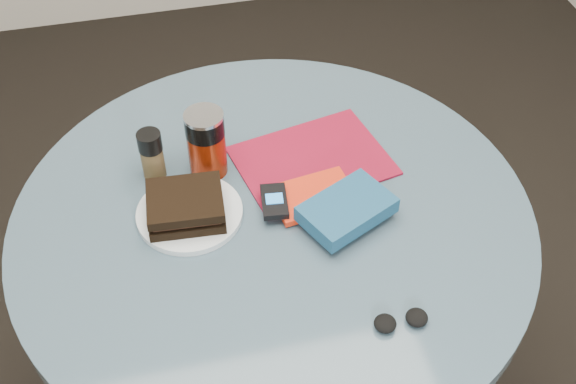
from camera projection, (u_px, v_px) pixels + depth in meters
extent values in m
cylinder|color=black|center=(275.00, 325.00, 1.65)|extent=(0.11, 0.11, 0.68)
cylinder|color=#364C5A|center=(273.00, 220.00, 1.39)|extent=(1.00, 1.00, 0.04)
cylinder|color=silver|center=(190.00, 213.00, 1.37)|extent=(0.27, 0.27, 0.01)
cube|color=black|center=(186.00, 211.00, 1.35)|extent=(0.15, 0.13, 0.02)
cube|color=#331C13|center=(186.00, 206.00, 1.34)|extent=(0.13, 0.11, 0.01)
cube|color=black|center=(185.00, 200.00, 1.33)|extent=(0.15, 0.13, 0.02)
cylinder|color=#6F1805|center=(207.00, 152.00, 1.43)|extent=(0.10, 0.10, 0.10)
cylinder|color=black|center=(204.00, 126.00, 1.38)|extent=(0.10, 0.10, 0.04)
cylinder|color=silver|center=(203.00, 116.00, 1.36)|extent=(0.10, 0.10, 0.01)
cylinder|color=#4D3C21|center=(153.00, 162.00, 1.43)|extent=(0.05, 0.05, 0.07)
cylinder|color=black|center=(149.00, 142.00, 1.39)|extent=(0.05, 0.05, 0.04)
cube|color=maroon|center=(312.00, 161.00, 1.48)|extent=(0.34, 0.28, 0.01)
cube|color=red|center=(313.00, 196.00, 1.39)|extent=(0.17, 0.12, 0.01)
cube|color=navy|center=(347.00, 209.00, 1.34)|extent=(0.20, 0.17, 0.03)
cube|color=black|center=(274.00, 201.00, 1.37)|extent=(0.06, 0.09, 0.01)
cube|color=#2A7DD3|center=(274.00, 199.00, 1.36)|extent=(0.04, 0.03, 0.00)
ellipsoid|color=black|center=(385.00, 323.00, 1.19)|extent=(0.04, 0.04, 0.02)
ellipsoid|color=black|center=(417.00, 318.00, 1.20)|extent=(0.04, 0.04, 0.02)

